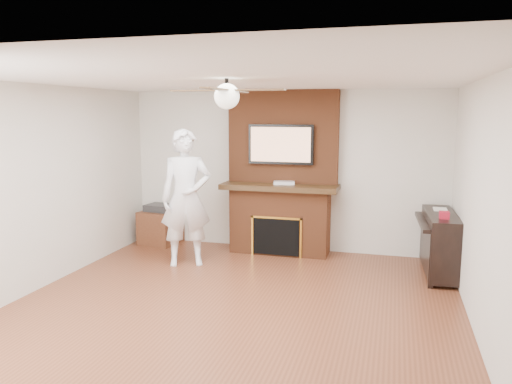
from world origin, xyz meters
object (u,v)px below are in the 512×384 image
(person, at_px, (186,198))
(side_table, at_px, (161,225))
(fireplace, at_px, (281,189))
(piano, at_px, (439,242))

(person, relative_size, side_table, 2.94)
(fireplace, relative_size, piano, 1.92)
(fireplace, bearing_deg, piano, -13.42)
(person, height_order, piano, person)
(person, bearing_deg, side_table, 108.30)
(side_table, xyz_separation_m, piano, (4.33, -0.48, 0.15))
(side_table, bearing_deg, fireplace, 9.95)
(fireplace, relative_size, side_table, 3.80)
(fireplace, height_order, piano, fireplace)
(fireplace, distance_m, piano, 2.42)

